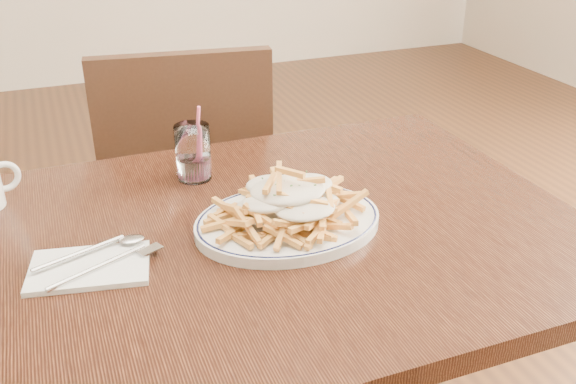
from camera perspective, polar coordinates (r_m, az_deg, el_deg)
name	(u,v)px	position (r m, az deg, el deg)	size (l,w,h in m)	color
table	(243,270)	(1.15, -4.07, -6.93)	(1.20, 0.80, 0.75)	black
chair_far	(187,189)	(1.77, -8.98, 0.23)	(0.48, 0.48, 0.93)	black
fries_plate	(288,222)	(1.11, 0.00, -2.68)	(0.40, 0.38, 0.02)	silver
loaded_fries	(288,197)	(1.09, 0.00, -0.43)	(0.29, 0.26, 0.07)	gold
napkin	(89,267)	(1.05, -17.24, -6.43)	(0.18, 0.12, 0.01)	white
cutlery	(88,261)	(1.05, -17.35, -5.89)	(0.21, 0.15, 0.01)	silver
water_glass	(193,156)	(1.29, -8.40, 3.21)	(0.07, 0.07, 0.15)	white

